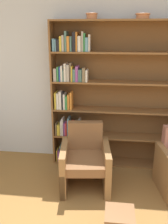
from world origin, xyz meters
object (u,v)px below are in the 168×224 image
bookshelf (120,97)px  bowl_brass (92,16)px  armchair_leather (85,159)px  footstool (120,219)px  bowl_cream (143,16)px

bookshelf → bowl_brass: bowl_brass is taller
bookshelf → bowl_brass: bearing=-176.8°
armchair_leather → footstool: (0.45, -0.99, -0.08)m
bookshelf → armchair_leather: bookshelf is taller
armchair_leather → footstool: size_ratio=2.24×
bookshelf → bowl_cream: bowl_cream is taller
bowl_brass → footstool: (0.44, -1.62, -1.94)m
bookshelf → footstool: 1.83m
armchair_leather → bookshelf: bearing=-130.5°
bowl_brass → bowl_cream: (0.68, 0.00, -0.00)m
footstool → bookshelf: bearing=90.3°
armchair_leather → bowl_brass: bearing=-98.0°
bookshelf → armchair_leather: bearing=-123.8°
bowl_cream → armchair_leather: size_ratio=0.24×
bowl_brass → armchair_leather: size_ratio=0.20×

